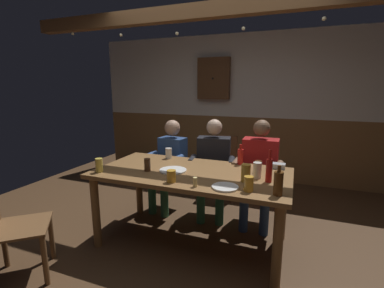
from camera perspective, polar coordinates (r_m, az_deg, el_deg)
ground_plane at (r=2.91m, az=-1.38°, el=-21.44°), size 6.32×6.32×0.00m
back_wall_upper at (r=4.84m, az=10.20°, el=13.86°), size 5.27×0.12×1.38m
back_wall_wainscot at (r=4.95m, az=9.68°, el=-0.58°), size 5.27×0.12×1.09m
ceiling_beam at (r=3.21m, az=3.88°, el=26.19°), size 4.74×0.14×0.16m
dining_table at (r=2.74m, az=-0.12°, el=-7.69°), size 1.90×0.97×0.78m
person_0 at (r=3.59m, az=-4.79°, el=-3.58°), size 0.52×0.54×1.18m
person_1 at (r=3.39m, az=4.46°, el=-4.14°), size 0.59×0.58×1.21m
person_2 at (r=3.28m, az=13.90°, el=-4.85°), size 0.55×0.53×1.23m
chair_empty_near_right at (r=4.11m, az=6.34°, el=-4.05°), size 0.46×0.46×0.88m
chair_empty_near_left at (r=2.78m, az=-34.13°, el=-14.07°), size 0.62×0.62×0.88m
table_candle at (r=2.29m, az=0.65°, el=-7.99°), size 0.04×0.04×0.08m
condiment_caddy at (r=2.94m, az=17.63°, el=-4.39°), size 0.14×0.10×0.05m
plate_0 at (r=2.29m, az=6.97°, el=-8.96°), size 0.22×0.22×0.01m
plate_1 at (r=2.72m, az=-4.01°, el=-5.53°), size 0.27×0.27×0.01m
bottle_0 at (r=2.47m, az=15.88°, el=-5.19°), size 0.06×0.06×0.29m
bottle_1 at (r=2.97m, az=10.13°, el=-2.55°), size 0.06×0.06×0.22m
bottle_2 at (r=2.20m, az=17.66°, el=-7.82°), size 0.07×0.07×0.24m
pint_glass_0 at (r=2.40m, az=-4.36°, el=-6.74°), size 0.08×0.08×0.11m
pint_glass_1 at (r=2.56m, az=13.52°, el=-5.38°), size 0.08×0.08×0.15m
pint_glass_2 at (r=2.73m, az=-9.36°, el=-4.34°), size 0.06×0.06×0.13m
pint_glass_3 at (r=2.23m, az=11.81°, el=-8.18°), size 0.08×0.08×0.12m
pint_glass_4 at (r=3.19m, az=-4.93°, el=-1.94°), size 0.07×0.07×0.12m
pint_glass_5 at (r=2.45m, az=11.22°, el=-5.98°), size 0.08×0.08×0.16m
pint_glass_6 at (r=2.82m, az=-18.91°, el=-4.23°), size 0.07×0.07×0.14m
pint_glass_7 at (r=2.74m, az=13.73°, el=-4.60°), size 0.07×0.07×0.11m
wall_dart_cabinet at (r=4.82m, az=4.59°, el=13.54°), size 0.56×0.15×0.70m
string_lights at (r=3.13m, az=3.54°, el=23.35°), size 3.72×0.04×0.13m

